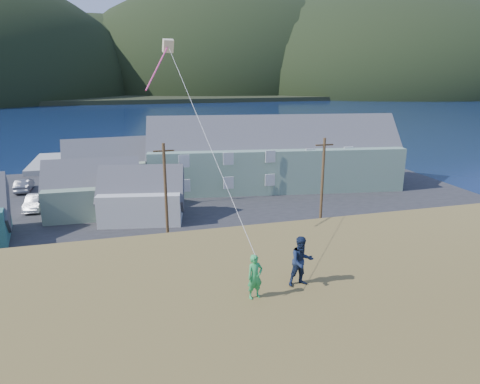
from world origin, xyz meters
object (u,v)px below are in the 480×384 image
shed_palegreen_near (93,190)px  wharf (119,160)px  lodge (274,154)px  kite_flyer_navy (301,261)px  shed_white (142,196)px  kite_flyer_green (255,277)px  shed_palegreen_far (112,166)px

shed_palegreen_near → wharf: bearing=86.3°
lodge → shed_palegreen_near: 22.42m
lodge → shed_palegreen_near: bearing=-157.0°
shed_palegreen_near → kite_flyer_navy: size_ratio=5.44×
shed_white → lodge: bearing=37.8°
shed_white → kite_flyer_green: kite_flyer_green is taller
shed_palegreen_near → lodge: bearing=15.8°
shed_palegreen_near → kite_flyer_navy: bearing=-72.8°
wharf → kite_flyer_green: 59.87m
shed_palegreen_near → shed_white: size_ratio=1.07×
lodge → kite_flyer_navy: lodge is taller
shed_palegreen_far → kite_flyer_navy: bearing=-83.9°
wharf → kite_flyer_green: size_ratio=17.25×
wharf → kite_flyer_navy: size_ratio=14.50×
shed_palegreen_far → kite_flyer_navy: size_ratio=6.64×
lodge → shed_white: size_ratio=3.54×
wharf → kite_flyer_navy: bearing=-83.4°
shed_white → shed_palegreen_far: 13.70m
lodge → shed_palegreen_far: 20.50m
wharf → shed_palegreen_far: size_ratio=2.18×
shed_palegreen_near → shed_palegreen_far: size_ratio=0.82×
shed_palegreen_far → kite_flyer_green: size_ratio=7.90×
wharf → shed_palegreen_far: shed_palegreen_far is taller
shed_palegreen_near → shed_palegreen_far: shed_palegreen_far is taller
kite_flyer_green → wharf: bearing=81.7°
shed_white → wharf: bearing=105.1°
kite_flyer_green → kite_flyer_navy: size_ratio=0.84×
shed_palegreen_far → wharf: bearing=84.1°
kite_flyer_navy → lodge: bearing=69.1°
shed_palegreen_near → kite_flyer_green: kite_flyer_green is taller
kite_flyer_navy → kite_flyer_green: bearing=-170.1°
shed_white → kite_flyer_green: size_ratio=6.05×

